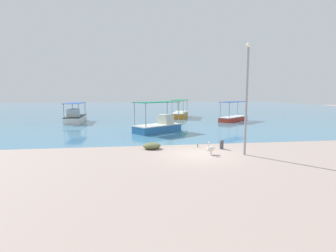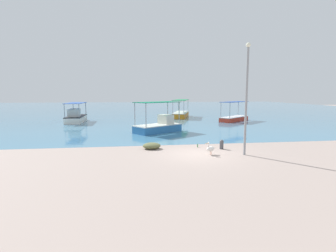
% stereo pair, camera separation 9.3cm
% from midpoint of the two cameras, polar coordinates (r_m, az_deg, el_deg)
% --- Properties ---
extents(ground, '(120.00, 120.00, 0.00)m').
position_cam_midpoint_polar(ground, '(16.30, 6.55, -6.09)').
color(ground, '#A28E84').
extents(harbor_water, '(110.00, 90.00, 0.00)m').
position_cam_midpoint_polar(harbor_water, '(63.59, -4.27, 3.82)').
color(harbor_water, teal).
rests_on(harbor_water, ground).
extents(fishing_boat_near_right, '(4.94, 4.26, 2.89)m').
position_cam_midpoint_polar(fishing_boat_near_right, '(25.14, -1.91, 0.13)').
color(fishing_boat_near_right, '#2D6DAB').
rests_on(fishing_boat_near_right, harbor_water).
extents(fishing_boat_center, '(3.80, 6.92, 2.69)m').
position_cam_midpoint_polar(fishing_boat_center, '(40.45, 2.87, 2.70)').
color(fishing_boat_center, orange).
rests_on(fishing_boat_center, harbor_water).
extents(fishing_boat_outer, '(2.10, 5.73, 2.48)m').
position_cam_midpoint_polar(fishing_boat_outer, '(35.65, -19.34, 1.87)').
color(fishing_boat_outer, white).
rests_on(fishing_boat_outer, harbor_water).
extents(fishing_boat_near_left, '(5.08, 4.66, 2.59)m').
position_cam_midpoint_polar(fishing_boat_near_left, '(36.09, 14.26, 1.85)').
color(fishing_boat_near_left, red).
rests_on(fishing_boat_near_left, harbor_water).
extents(pelican, '(0.77, 0.47, 0.80)m').
position_cam_midpoint_polar(pelican, '(16.17, 9.38, -4.88)').
color(pelican, '#E0997A').
rests_on(pelican, ground).
extents(lamp_post, '(0.28, 0.28, 6.63)m').
position_cam_midpoint_polar(lamp_post, '(16.27, 16.88, 6.70)').
color(lamp_post, gray).
rests_on(lamp_post, ground).
extents(mooring_bollard, '(0.27, 0.27, 0.63)m').
position_cam_midpoint_polar(mooring_bollard, '(17.95, 11.73, -3.87)').
color(mooring_bollard, '#47474C').
rests_on(mooring_bollard, ground).
extents(net_pile, '(1.21, 1.03, 0.41)m').
position_cam_midpoint_polar(net_pile, '(17.68, -3.42, -4.32)').
color(net_pile, '#636740').
rests_on(net_pile, ground).
extents(glass_bottle, '(0.07, 0.07, 0.27)m').
position_cam_midpoint_polar(glass_bottle, '(18.29, 6.60, -4.29)').
color(glass_bottle, '#3F7F4C').
rests_on(glass_bottle, ground).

